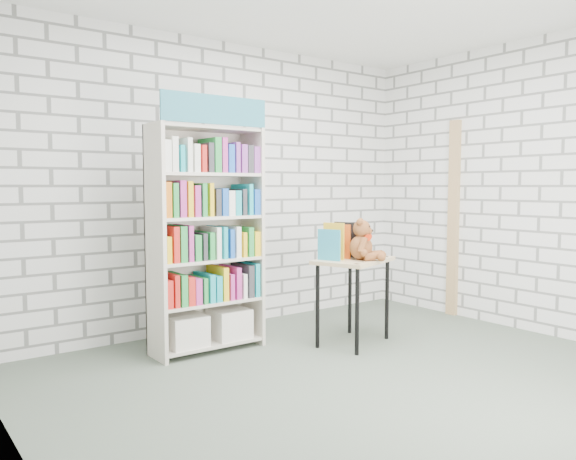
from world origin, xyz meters
TOP-DOWN VIEW (x-y plane):
  - ground at (0.00, 0.00)m, footprint 4.50×4.50m
  - room_shell at (0.00, 0.00)m, footprint 4.52×4.02m
  - bookshelf at (-0.56, 1.36)m, footprint 0.95×0.37m
  - display_table at (0.58, 0.76)m, footprint 0.83×0.70m
  - table_books at (0.55, 0.87)m, footprint 0.54×0.37m
  - teddy_bear at (0.60, 0.66)m, footprint 0.35×0.35m
  - door_trim at (2.23, 0.95)m, footprint 0.05×0.12m

SIDE VIEW (x-z plane):
  - ground at x=0.00m, z-range 0.00..0.00m
  - display_table at x=0.58m, z-range 0.27..1.03m
  - teddy_bear at x=0.60m, z-range 0.72..1.09m
  - table_books at x=0.55m, z-range 0.76..1.05m
  - bookshelf at x=-0.56m, z-range -0.09..2.03m
  - door_trim at x=2.23m, z-range 0.00..2.10m
  - room_shell at x=0.00m, z-range 0.38..3.19m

